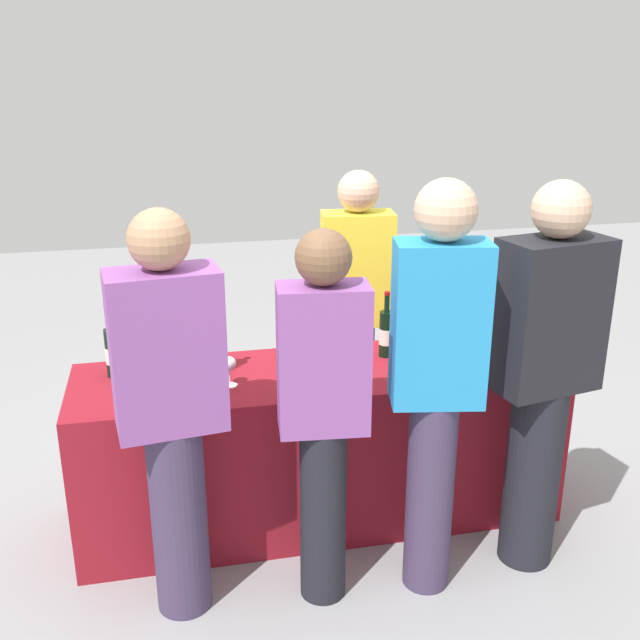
# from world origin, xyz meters

# --- Properties ---
(ground_plane) EXTENTS (12.00, 12.00, 0.00)m
(ground_plane) POSITION_xyz_m (0.00, 0.00, 0.00)
(ground_plane) COLOR gray
(tasting_table) EXTENTS (2.29, 0.64, 0.78)m
(tasting_table) POSITION_xyz_m (0.00, 0.00, 0.39)
(tasting_table) COLOR maroon
(tasting_table) RESTS_ON ground_plane
(wine_bottle_0) EXTENTS (0.08, 0.08, 0.31)m
(wine_bottle_0) POSITION_xyz_m (-0.94, 0.14, 0.90)
(wine_bottle_0) COLOR black
(wine_bottle_0) RESTS_ON tasting_table
(wine_bottle_1) EXTENTS (0.07, 0.07, 0.30)m
(wine_bottle_1) POSITION_xyz_m (-0.61, 0.17, 0.89)
(wine_bottle_1) COLOR black
(wine_bottle_1) RESTS_ON tasting_table
(wine_bottle_2) EXTENTS (0.08, 0.08, 0.32)m
(wine_bottle_2) POSITION_xyz_m (-0.47, 0.08, 0.90)
(wine_bottle_2) COLOR black
(wine_bottle_2) RESTS_ON tasting_table
(wine_bottle_3) EXTENTS (0.07, 0.07, 0.33)m
(wine_bottle_3) POSITION_xyz_m (-0.02, 0.11, 0.90)
(wine_bottle_3) COLOR black
(wine_bottle_3) RESTS_ON tasting_table
(wine_bottle_4) EXTENTS (0.07, 0.07, 0.33)m
(wine_bottle_4) POSITION_xyz_m (0.35, 0.11, 0.90)
(wine_bottle_4) COLOR black
(wine_bottle_4) RESTS_ON tasting_table
(wine_bottle_5) EXTENTS (0.07, 0.07, 0.31)m
(wine_bottle_5) POSITION_xyz_m (0.50, 0.14, 0.90)
(wine_bottle_5) COLOR black
(wine_bottle_5) RESTS_ON tasting_table
(wine_bottle_6) EXTENTS (0.08, 0.08, 0.32)m
(wine_bottle_6) POSITION_xyz_m (0.72, 0.09, 0.90)
(wine_bottle_6) COLOR black
(wine_bottle_6) RESTS_ON tasting_table
(wine_glass_0) EXTENTS (0.07, 0.07, 0.14)m
(wine_glass_0) POSITION_xyz_m (-0.79, -0.10, 0.88)
(wine_glass_0) COLOR silver
(wine_glass_0) RESTS_ON tasting_table
(wine_glass_1) EXTENTS (0.08, 0.08, 0.15)m
(wine_glass_1) POSITION_xyz_m (-0.66, -0.14, 0.89)
(wine_glass_1) COLOR silver
(wine_glass_1) RESTS_ON tasting_table
(wine_glass_2) EXTENTS (0.07, 0.07, 0.14)m
(wine_glass_2) POSITION_xyz_m (-0.43, -0.09, 0.88)
(wine_glass_2) COLOR silver
(wine_glass_2) RESTS_ON tasting_table
(wine_glass_3) EXTENTS (0.07, 0.07, 0.15)m
(wine_glass_3) POSITION_xyz_m (0.62, -0.15, 0.89)
(wine_glass_3) COLOR silver
(wine_glass_3) RESTS_ON tasting_table
(wine_glass_4) EXTENTS (0.07, 0.07, 0.15)m
(wine_glass_4) POSITION_xyz_m (0.78, -0.10, 0.89)
(wine_glass_4) COLOR silver
(wine_glass_4) RESTS_ON tasting_table
(server_pouring) EXTENTS (0.40, 0.25, 1.63)m
(server_pouring) POSITION_xyz_m (0.32, 0.55, 0.89)
(server_pouring) COLOR #3F3351
(server_pouring) RESTS_ON ground_plane
(guest_0) EXTENTS (0.43, 0.28, 1.67)m
(guest_0) POSITION_xyz_m (-0.69, -0.52, 0.91)
(guest_0) COLOR #3F3351
(guest_0) RESTS_ON ground_plane
(guest_1) EXTENTS (0.37, 0.22, 1.58)m
(guest_1) POSITION_xyz_m (-0.11, -0.57, 0.87)
(guest_1) COLOR black
(guest_1) RESTS_ON ground_plane
(guest_2) EXTENTS (0.39, 0.26, 1.76)m
(guest_2) POSITION_xyz_m (0.34, -0.60, 0.98)
(guest_2) COLOR #3F3351
(guest_2) RESTS_ON ground_plane
(guest_3) EXTENTS (0.47, 0.32, 1.73)m
(guest_3) POSITION_xyz_m (0.84, -0.53, 0.93)
(guest_3) COLOR black
(guest_3) RESTS_ON ground_plane
(menu_board) EXTENTS (0.62, 0.06, 0.74)m
(menu_board) POSITION_xyz_m (0.94, 0.94, 0.37)
(menu_board) COLOR white
(menu_board) RESTS_ON ground_plane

